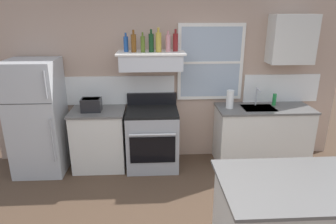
{
  "coord_description": "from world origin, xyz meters",
  "views": [
    {
      "loc": [
        -0.24,
        -2.35,
        2.31
      ],
      "look_at": [
        -0.05,
        1.2,
        1.1
      ],
      "focal_mm": 32.29,
      "sensor_mm": 36.0,
      "label": 1
    }
  ],
  "objects": [
    {
      "name": "bottle_red_label_wine",
      "position": [
        0.1,
        2.0,
        1.87
      ],
      "size": [
        0.07,
        0.07,
        0.31
      ],
      "color": "maroon",
      "rests_on": "range_hood_shelf"
    },
    {
      "name": "stove_range",
      "position": [
        -0.25,
        1.86,
        0.46
      ],
      "size": [
        0.76,
        0.69,
        1.09
      ],
      "color": "#9EA0A5",
      "rests_on": "ground_plane"
    },
    {
      "name": "counter_left_of_stove",
      "position": [
        -1.05,
        1.9,
        0.46
      ],
      "size": [
        0.79,
        0.63,
        0.91
      ],
      "color": "silver",
      "rests_on": "ground_plane"
    },
    {
      "name": "refrigerator",
      "position": [
        -1.9,
        1.84,
        0.83
      ],
      "size": [
        0.7,
        0.72,
        1.66
      ],
      "color": "#B7BABC",
      "rests_on": "ground_plane"
    },
    {
      "name": "range_hood_shelf",
      "position": [
        -0.25,
        1.96,
        1.62
      ],
      "size": [
        0.96,
        0.52,
        0.24
      ],
      "color": "silver"
    },
    {
      "name": "bottle_amber_wine",
      "position": [
        -0.49,
        1.92,
        1.87
      ],
      "size": [
        0.07,
        0.07,
        0.3
      ],
      "color": "brown",
      "rests_on": "range_hood_shelf"
    },
    {
      "name": "paper_towel_roll",
      "position": [
        0.91,
        1.9,
        1.04
      ],
      "size": [
        0.11,
        0.11,
        0.27
      ],
      "primitive_type": "cylinder",
      "color": "white",
      "rests_on": "counter_right_with_sink"
    },
    {
      "name": "bottle_dark_green_wine",
      "position": [
        -0.24,
        1.93,
        1.88
      ],
      "size": [
        0.07,
        0.07,
        0.31
      ],
      "color": "#143819",
      "rests_on": "range_hood_shelf"
    },
    {
      "name": "counter_right_with_sink",
      "position": [
        1.45,
        1.9,
        0.46
      ],
      "size": [
        1.43,
        0.63,
        0.91
      ],
      "color": "silver",
      "rests_on": "ground_plane"
    },
    {
      "name": "dish_soap_bottle",
      "position": [
        1.63,
        2.0,
        1.0
      ],
      "size": [
        0.06,
        0.06,
        0.18
      ],
      "primitive_type": "cylinder",
      "color": "#268C3F",
      "rests_on": "counter_right_with_sink"
    },
    {
      "name": "back_wall",
      "position": [
        0.03,
        2.23,
        1.35
      ],
      "size": [
        5.4,
        0.11,
        2.7
      ],
      "color": "tan",
      "rests_on": "ground_plane"
    },
    {
      "name": "upper_cabinet_right",
      "position": [
        1.8,
        2.04,
        1.9
      ],
      "size": [
        0.64,
        0.32,
        0.7
      ],
      "color": "silver"
    },
    {
      "name": "bottle_olive_oil_square",
      "position": [
        -0.36,
        1.91,
        1.86
      ],
      "size": [
        0.06,
        0.06,
        0.27
      ],
      "color": "#4C601E",
      "rests_on": "range_hood_shelf"
    },
    {
      "name": "bottle_rose_pink",
      "position": [
        -0.01,
        1.97,
        1.87
      ],
      "size": [
        0.07,
        0.07,
        0.29
      ],
      "color": "#C67F84",
      "rests_on": "range_hood_shelf"
    },
    {
      "name": "bottle_champagne_gold_foil",
      "position": [
        -0.14,
        1.92,
        1.88
      ],
      "size": [
        0.08,
        0.08,
        0.33
      ],
      "color": "#B29333",
      "rests_on": "range_hood_shelf"
    },
    {
      "name": "bottle_blue_liqueur",
      "position": [
        -0.6,
        1.98,
        1.85
      ],
      "size": [
        0.07,
        0.07,
        0.26
      ],
      "color": "#1E478C",
      "rests_on": "range_hood_shelf"
    },
    {
      "name": "sink_faucet",
      "position": [
        1.35,
        2.0,
        1.08
      ],
      "size": [
        0.03,
        0.17,
        0.28
      ],
      "color": "silver",
      "rests_on": "counter_right_with_sink"
    },
    {
      "name": "toaster",
      "position": [
        -1.12,
        1.86,
        1.01
      ],
      "size": [
        0.3,
        0.2,
        0.19
      ],
      "color": "black",
      "rests_on": "counter_left_of_stove"
    }
  ]
}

